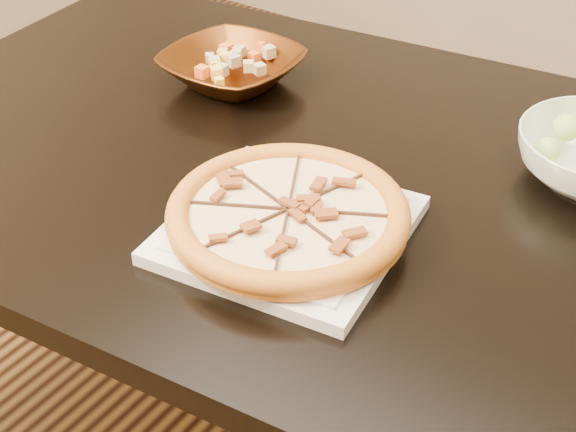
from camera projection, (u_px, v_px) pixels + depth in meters
The scene contains 5 objects.
dining_table at pixel (305, 212), 1.23m from camera, with size 1.49×1.05×0.75m.
plate at pixel (288, 228), 1.02m from camera, with size 0.31×0.31×0.02m.
pizza at pixel (288, 213), 1.00m from camera, with size 0.31×0.31×0.03m.
bronze_bowl at pixel (232, 68), 1.35m from camera, with size 0.22×0.22×0.05m, color #572C0E.
mixed_dish at pixel (231, 45), 1.33m from camera, with size 0.11×0.10×0.03m.
Camera 1 is at (0.61, -0.77, 1.37)m, focal length 50.00 mm.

